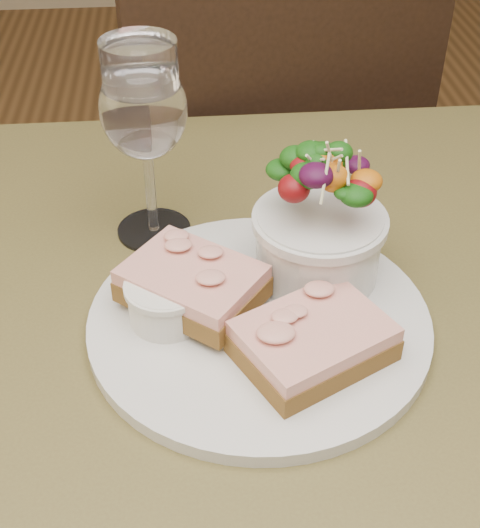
{
  "coord_description": "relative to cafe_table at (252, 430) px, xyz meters",
  "views": [
    {
      "loc": [
        -0.05,
        -0.41,
        1.16
      ],
      "look_at": [
        -0.01,
        0.03,
        0.81
      ],
      "focal_mm": 50.0,
      "sensor_mm": 36.0,
      "label": 1
    }
  ],
  "objects": [
    {
      "name": "cafe_table",
      "position": [
        0.0,
        0.0,
        0.0
      ],
      "size": [
        0.8,
        0.8,
        0.75
      ],
      "color": "#4F4422",
      "rests_on": "ground"
    },
    {
      "name": "chair_far",
      "position": [
        0.06,
        0.63,
        -0.36
      ],
      "size": [
        0.49,
        0.49,
        0.9
      ],
      "rotation": [
        0.0,
        0.0,
        3.34
      ],
      "color": "black",
      "rests_on": "ground"
    },
    {
      "name": "dinner_plate",
      "position": [
        0.01,
        0.02,
        0.11
      ],
      "size": [
        0.28,
        0.28,
        0.01
      ],
      "primitive_type": "cylinder",
      "color": "silver",
      "rests_on": "cafe_table"
    },
    {
      "name": "sandwich_front",
      "position": [
        0.04,
        -0.02,
        0.13
      ],
      "size": [
        0.13,
        0.12,
        0.03
      ],
      "rotation": [
        0.0,
        0.0,
        0.48
      ],
      "color": "#4F3515",
      "rests_on": "dinner_plate"
    },
    {
      "name": "sandwich_back",
      "position": [
        -0.05,
        0.04,
        0.14
      ],
      "size": [
        0.13,
        0.13,
        0.03
      ],
      "rotation": [
        0.0,
        0.0,
        -0.66
      ],
      "color": "#4F3515",
      "rests_on": "dinner_plate"
    },
    {
      "name": "ramekin",
      "position": [
        -0.07,
        0.03,
        0.13
      ],
      "size": [
        0.06,
        0.06,
        0.04
      ],
      "color": "silver",
      "rests_on": "dinner_plate"
    },
    {
      "name": "salad_bowl",
      "position": [
        0.06,
        0.07,
        0.17
      ],
      "size": [
        0.1,
        0.1,
        0.13
      ],
      "color": "silver",
      "rests_on": "dinner_plate"
    },
    {
      "name": "garnish",
      "position": [
        -0.06,
        0.09,
        0.12
      ],
      "size": [
        0.05,
        0.04,
        0.02
      ],
      "color": "black",
      "rests_on": "dinner_plate"
    },
    {
      "name": "wine_glass",
      "position": [
        -0.08,
        0.16,
        0.22
      ],
      "size": [
        0.08,
        0.08,
        0.18
      ],
      "color": "white",
      "rests_on": "cafe_table"
    }
  ]
}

